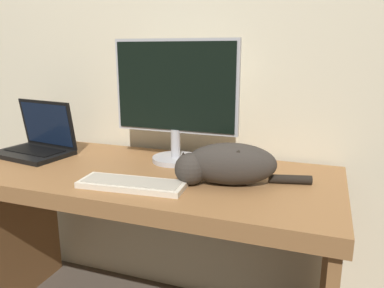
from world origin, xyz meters
TOP-DOWN VIEW (x-y plane):
  - wall_back at (0.00, 0.71)m, footprint 6.40×0.06m
  - desk at (0.00, 0.32)m, footprint 1.51×0.65m
  - monitor at (0.07, 0.49)m, footprint 0.54×0.20m
  - laptop at (-0.57, 0.38)m, footprint 0.36×0.27m
  - external_keyboard at (0.05, 0.15)m, footprint 0.38×0.16m
  - cat at (0.35, 0.29)m, footprint 0.47×0.22m

SIDE VIEW (x-z plane):
  - desk at x=0.00m, z-range 0.22..0.98m
  - external_keyboard at x=0.05m, z-range 0.76..0.78m
  - laptop at x=-0.57m, z-range 0.68..0.92m
  - cat at x=0.35m, z-range 0.76..0.91m
  - monitor at x=0.07m, z-range 0.78..1.29m
  - wall_back at x=0.00m, z-range 0.00..2.60m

